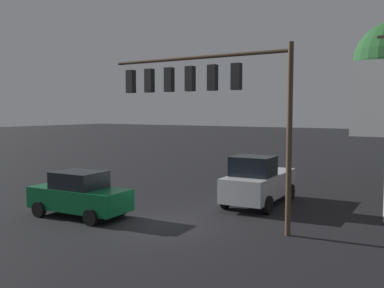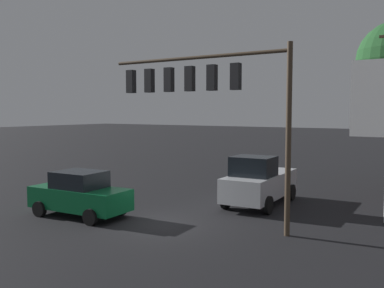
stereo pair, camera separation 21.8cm
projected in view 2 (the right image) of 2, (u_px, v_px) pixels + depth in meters
ground_plane at (165, 223)px, 17.07m from camera, size 200.00×200.00×0.00m
traffic_signal_assembly at (203, 89)px, 16.88m from camera, size 8.02×0.43×6.89m
pickup_parked at (259, 182)px, 20.31m from camera, size 2.45×5.29×2.40m
sedan_waiting at (80, 194)px, 18.16m from camera, size 4.50×2.27×1.93m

